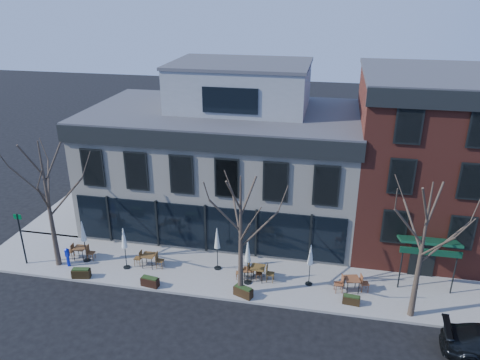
# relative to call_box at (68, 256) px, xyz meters

# --- Properties ---
(ground) EXTENTS (120.00, 120.00, 0.00)m
(ground) POSITION_rel_call_box_xyz_m (7.81, 3.24, -0.81)
(ground) COLOR black
(ground) RESTS_ON ground
(sidewalk_front) EXTENTS (33.50, 4.70, 0.15)m
(sidewalk_front) POSITION_rel_call_box_xyz_m (11.06, 1.09, -0.73)
(sidewalk_front) COLOR gray
(sidewalk_front) RESTS_ON ground
(sidewalk_side) EXTENTS (4.50, 12.00, 0.15)m
(sidewalk_side) POSITION_rel_call_box_xyz_m (-3.44, 9.24, -0.73)
(sidewalk_side) COLOR gray
(sidewalk_side) RESTS_ON ground
(corner_building) EXTENTS (18.39, 10.39, 11.10)m
(corner_building) POSITION_rel_call_box_xyz_m (7.88, 8.31, 3.91)
(corner_building) COLOR silver
(corner_building) RESTS_ON ground
(red_brick_building) EXTENTS (8.20, 11.78, 11.18)m
(red_brick_building) POSITION_rel_call_box_xyz_m (20.81, 8.22, 4.83)
(red_brick_building) COLOR maroon
(red_brick_building) RESTS_ON ground
(tree_corner) EXTENTS (3.93, 3.98, 7.92)m
(tree_corner) POSITION_rel_call_box_xyz_m (-0.68, 0.04, 3.44)
(tree_corner) COLOR #382B21
(tree_corner) RESTS_ON sidewalk_front
(tree_mid) EXTENTS (3.50, 3.55, 7.04)m
(tree_mid) POSITION_rel_call_box_xyz_m (10.82, -0.66, 2.98)
(tree_mid) COLOR #382B21
(tree_mid) RESTS_ON sidewalk_front
(tree_right) EXTENTS (3.72, 3.77, 7.48)m
(tree_right) POSITION_rel_call_box_xyz_m (19.82, -0.66, 3.21)
(tree_right) COLOR #382B21
(tree_right) RESTS_ON sidewalk_front
(sign_pole) EXTENTS (0.50, 0.10, 3.40)m
(sign_pole) POSITION_rel_call_box_xyz_m (-2.69, -0.26, 1.27)
(sign_pole) COLOR black
(sign_pole) RESTS_ON sidewalk_front
(call_box) EXTENTS (0.25, 0.25, 1.24)m
(call_box) POSITION_rel_call_box_xyz_m (0.00, 0.00, 0.00)
(call_box) COLOR #0D1DAF
(call_box) RESTS_ON sidewalk_front
(cafe_set_0) EXTENTS (1.87, 0.78, 0.98)m
(cafe_set_0) POSITION_rel_call_box_xyz_m (0.33, 0.89, -0.16)
(cafe_set_0) COLOR brown
(cafe_set_0) RESTS_ON sidewalk_front
(cafe_set_1) EXTENTS (1.88, 0.76, 0.99)m
(cafe_set_1) POSITION_rel_call_box_xyz_m (4.83, 0.92, -0.15)
(cafe_set_1) COLOR brown
(cafe_set_1) RESTS_ON sidewalk_front
(cafe_set_3) EXTENTS (1.58, 0.69, 0.81)m
(cafe_set_3) POSITION_rel_call_box_xyz_m (11.00, 0.81, -0.24)
(cafe_set_3) COLOR brown
(cafe_set_3) RESTS_ON sidewalk_front
(cafe_set_4) EXTENTS (1.98, 0.82, 1.04)m
(cafe_set_4) POSITION_rel_call_box_xyz_m (11.51, 0.86, -0.13)
(cafe_set_4) COLOR brown
(cafe_set_4) RESTS_ON sidewalk_front
(cafe_set_5) EXTENTS (2.01, 0.95, 1.03)m
(cafe_set_5) POSITION_rel_call_box_xyz_m (16.81, 0.78, -0.13)
(cafe_set_5) COLOR brown
(cafe_set_5) RESTS_ON sidewalk_front
(umbrella_0) EXTENTS (0.44, 0.44, 2.74)m
(umbrella_0) POSITION_rel_call_box_xyz_m (0.80, 0.74, 1.28)
(umbrella_0) COLOR black
(umbrella_0) RESTS_ON sidewalk_front
(umbrella_1) EXTENTS (0.43, 0.43, 2.71)m
(umbrella_1) POSITION_rel_call_box_xyz_m (3.55, 0.50, 1.25)
(umbrella_1) COLOR black
(umbrella_1) RESTS_ON sidewalk_front
(umbrella_2) EXTENTS (0.44, 0.44, 2.76)m
(umbrella_2) POSITION_rel_call_box_xyz_m (8.96, 1.51, 1.29)
(umbrella_2) COLOR black
(umbrella_2) RESTS_ON sidewalk_front
(umbrella_3) EXTENTS (0.44, 0.44, 2.78)m
(umbrella_3) POSITION_rel_call_box_xyz_m (11.00, 0.42, 1.30)
(umbrella_3) COLOR black
(umbrella_3) RESTS_ON sidewalk_front
(umbrella_4) EXTENTS (0.41, 0.41, 2.58)m
(umbrella_4) POSITION_rel_call_box_xyz_m (14.45, 0.98, 1.16)
(umbrella_4) COLOR black
(umbrella_4) RESTS_ON sidewalk_front
(planter_0) EXTENTS (1.11, 0.60, 0.59)m
(planter_0) POSITION_rel_call_box_xyz_m (1.38, -0.96, -0.37)
(planter_0) COLOR black
(planter_0) RESTS_ON sidewalk_front
(planter_1) EXTENTS (1.07, 0.55, 0.57)m
(planter_1) POSITION_rel_call_box_xyz_m (5.63, -0.96, -0.37)
(planter_1) COLOR black
(planter_1) RESTS_ON sidewalk_front
(planter_2) EXTENTS (1.15, 0.80, 0.60)m
(planter_2) POSITION_rel_call_box_xyz_m (10.99, -0.84, -0.36)
(planter_2) COLOR black
(planter_2) RESTS_ON sidewalk_front
(planter_3) EXTENTS (0.94, 0.44, 0.51)m
(planter_3) POSITION_rel_call_box_xyz_m (16.79, -0.36, -0.40)
(planter_3) COLOR black
(planter_3) RESTS_ON sidewalk_front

